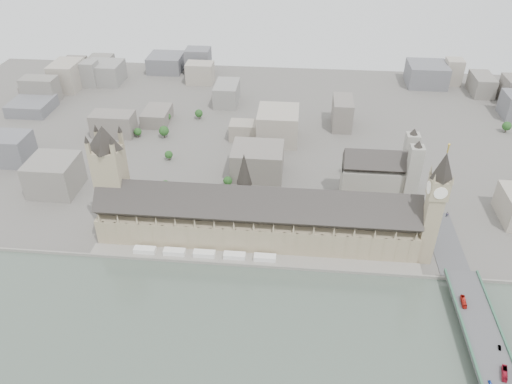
# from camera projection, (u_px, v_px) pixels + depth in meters

# --- Properties ---
(ground) EXTENTS (900.00, 900.00, 0.00)m
(ground) POSITION_uv_depth(u_px,v_px,m) (254.00, 255.00, 414.07)
(ground) COLOR #595651
(ground) RESTS_ON ground
(embankment_wall) EXTENTS (600.00, 1.50, 3.00)m
(embankment_wall) POSITION_uv_depth(u_px,v_px,m) (252.00, 266.00, 400.82)
(embankment_wall) COLOR gray
(embankment_wall) RESTS_ON ground
(river_terrace) EXTENTS (270.00, 15.00, 2.00)m
(river_terrace) POSITION_uv_depth(u_px,v_px,m) (253.00, 260.00, 407.30)
(river_terrace) COLOR gray
(river_terrace) RESTS_ON ground
(terrace_tents) EXTENTS (118.00, 7.00, 4.00)m
(terrace_tents) POSITION_uv_depth(u_px,v_px,m) (204.00, 254.00, 409.23)
(terrace_tents) COLOR white
(terrace_tents) RESTS_ON river_terrace
(palace_of_westminster) EXTENTS (265.00, 40.73, 55.44)m
(palace_of_westminster) POSITION_uv_depth(u_px,v_px,m) (256.00, 219.00, 417.75)
(palace_of_westminster) COLOR tan
(palace_of_westminster) RESTS_ON ground
(elizabeth_tower) EXTENTS (17.00, 17.00, 107.50)m
(elizabeth_tower) POSITION_uv_depth(u_px,v_px,m) (435.00, 201.00, 377.45)
(elizabeth_tower) COLOR tan
(elizabeth_tower) RESTS_ON ground
(victoria_tower) EXTENTS (30.00, 30.00, 100.00)m
(victoria_tower) POSITION_uv_depth(u_px,v_px,m) (111.00, 175.00, 414.59)
(victoria_tower) COLOR tan
(victoria_tower) RESTS_ON ground
(central_tower) EXTENTS (13.00, 13.00, 48.00)m
(central_tower) POSITION_uv_depth(u_px,v_px,m) (244.00, 179.00, 404.19)
(central_tower) COLOR gray
(central_tower) RESTS_ON ground
(westminster_bridge) EXTENTS (25.00, 325.00, 10.25)m
(westminster_bridge) POSITION_uv_depth(u_px,v_px,m) (486.00, 352.00, 325.94)
(westminster_bridge) COLOR #474749
(westminster_bridge) RESTS_ON ground
(westminster_abbey) EXTENTS (68.00, 36.00, 64.00)m
(westminster_abbey) POSITION_uv_depth(u_px,v_px,m) (380.00, 176.00, 469.95)
(westminster_abbey) COLOR gray
(westminster_abbey) RESTS_ON ground
(city_skyline_inland) EXTENTS (720.00, 360.00, 38.00)m
(city_skyline_inland) POSITION_uv_depth(u_px,v_px,m) (274.00, 111.00, 606.27)
(city_skyline_inland) COLOR gray
(city_skyline_inland) RESTS_ON ground
(park_trees) EXTENTS (110.00, 30.00, 15.00)m
(park_trees) POSITION_uv_depth(u_px,v_px,m) (249.00, 205.00, 460.35)
(park_trees) COLOR #1E4317
(park_trees) RESTS_ON ground
(red_bus_north) EXTENTS (3.67, 11.93, 3.27)m
(red_bus_north) POSITION_uv_depth(u_px,v_px,m) (464.00, 302.00, 354.17)
(red_bus_north) COLOR red
(red_bus_north) RESTS_ON westminster_bridge
(red_bus_south) EXTENTS (5.93, 12.23, 3.32)m
(red_bus_south) POSITION_uv_depth(u_px,v_px,m) (505.00, 373.00, 304.79)
(red_bus_south) COLOR #AA1528
(red_bus_south) RESTS_ON westminster_bridge
(car_blue) EXTENTS (2.01, 4.32, 1.43)m
(car_blue) POSITION_uv_depth(u_px,v_px,m) (490.00, 383.00, 299.96)
(car_blue) COLOR #193EA3
(car_blue) RESTS_ON westminster_bridge
(car_silver) EXTENTS (2.15, 4.33, 1.37)m
(car_silver) POSITION_uv_depth(u_px,v_px,m) (500.00, 348.00, 321.94)
(car_silver) COLOR gray
(car_silver) RESTS_ON westminster_bridge
(car_approach) EXTENTS (4.10, 5.91, 1.59)m
(car_approach) POSITION_uv_depth(u_px,v_px,m) (447.00, 215.00, 441.98)
(car_approach) COLOR gray
(car_approach) RESTS_ON westminster_bridge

